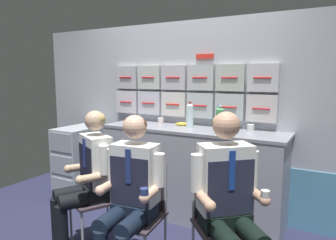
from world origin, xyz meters
TOP-DOWN VIEW (x-y plane):
  - galley_bulkhead at (0.01, 1.37)m, footprint 4.20×0.14m
  - galley_counter at (0.25, 1.09)m, footprint 2.00×0.53m
  - service_trolley at (-1.23, 0.94)m, footprint 0.40×0.65m
  - folding_chair_left at (-0.20, 0.22)m, footprint 0.54×0.54m
  - crew_member_left at (-0.28, 0.08)m, footprint 0.57×0.66m
  - folding_chair_center at (0.27, 0.09)m, footprint 0.44×0.44m
  - crew_member_center at (0.29, -0.08)m, footprint 0.48×0.62m
  - folding_chair_right at (0.88, 0.25)m, footprint 0.57×0.57m
  - crew_member_right at (0.99, 0.13)m, footprint 0.66×0.67m
  - water_bottle_blue_cap at (0.54, 1.12)m, footprint 0.06×0.06m
  - water_bottle_short at (0.59, 1.01)m, footprint 0.08×0.08m
  - water_bottle_tall at (0.22, 1.11)m, footprint 0.08×0.08m
  - coffee_cup_spare at (-0.35, 0.92)m, footprint 0.07×0.07m
  - coffee_cup_white at (0.84, 1.23)m, footprint 0.07×0.07m
  - paper_cup_tan at (0.46, 1.26)m, footprint 0.07×0.07m
  - espresso_cup_small at (-0.20, 1.20)m, footprint 0.07×0.07m
  - snack_banana at (0.09, 1.20)m, footprint 0.17×0.10m

SIDE VIEW (x-z plane):
  - service_trolley at x=-1.23m, z-range 0.03..0.93m
  - galley_counter at x=0.25m, z-range 0.00..0.98m
  - folding_chair_left at x=-0.20m, z-range 0.10..0.95m
  - folding_chair_center at x=0.27m, z-range 0.10..0.95m
  - folding_chair_right at x=0.88m, z-range 0.10..0.95m
  - crew_member_left at x=-0.28m, z-range 0.06..1.30m
  - crew_member_center at x=0.29m, z-range 0.06..1.31m
  - crew_member_right at x=0.99m, z-range 0.07..1.36m
  - snack_banana at x=0.09m, z-range 0.98..1.02m
  - paper_cup_tan at x=0.46m, z-range 0.99..1.05m
  - coffee_cup_white at x=0.84m, z-range 0.99..1.05m
  - espresso_cup_small at x=-0.20m, z-range 0.99..1.06m
  - coffee_cup_spare at x=-0.35m, z-range 0.99..1.07m
  - galley_bulkhead at x=0.01m, z-range -0.01..2.14m
  - water_bottle_blue_cap at x=0.54m, z-range 0.98..1.24m
  - water_bottle_short at x=0.59m, z-range 0.98..1.25m
  - water_bottle_tall at x=0.22m, z-range 0.98..1.26m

